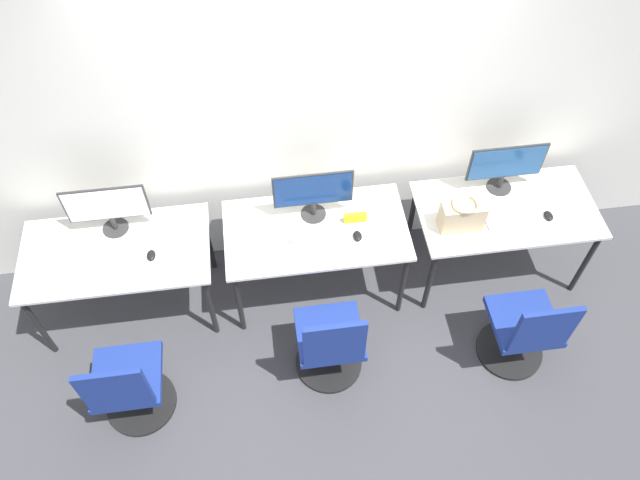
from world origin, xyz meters
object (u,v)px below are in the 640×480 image
Objects in this scene: mouse_right at (549,216)px; office_chair_right at (524,333)px; office_chair_center at (331,346)px; handbag at (462,215)px; monitor_right at (506,165)px; keyboard_center at (318,239)px; monitor_center at (313,193)px; mouse_left at (151,255)px; keyboard_left at (113,260)px; keyboard_right at (513,220)px; mouse_center at (358,236)px; office_chair_left at (129,389)px; monitor_left at (107,207)px.

office_chair_right is at bearing -114.68° from mouse_right.
handbag is (1.00, 0.63, 0.47)m from office_chair_center.
keyboard_center is at bearing -167.58° from monitor_right.
monitor_center is 0.61× the size of office_chair_center.
monitor_center is 1.68m from mouse_right.
office_chair_center is at bearing -89.87° from keyboard_center.
mouse_left is at bearing 179.37° from keyboard_center.
keyboard_left is at bearing 155.09° from office_chair_center.
keyboard_left is at bearing 179.44° from keyboard_right.
mouse_left is 1.41m from mouse_center.
office_chair_left is 1.34m from office_chair_center.
mouse_left is 2.52m from keyboard_right.
keyboard_left is 0.43× the size of office_chair_center.
keyboard_center is at bearing -0.63° from mouse_left.
keyboard_left is 0.43× the size of office_chair_right.
handbag reaches higher than office_chair_right.
mouse_right reaches higher than keyboard_left.
keyboard_right is at bearing 85.06° from office_chair_right.
mouse_center is (0.28, -0.25, -0.21)m from monitor_center.
monitor_right is 0.39m from keyboard_right.
office_chair_center is (1.39, -0.65, -0.36)m from keyboard_left.
monitor_right is (2.78, 0.30, 0.22)m from keyboard_left.
monitor_left is 1.85× the size of handbag.
keyboard_center is 0.43× the size of office_chair_center.
mouse_left is at bearing -173.37° from monitor_right.
office_chair_right reaches higher than mouse_center.
office_chair_center is at bearing -89.91° from monitor_center.
keyboard_left is 3.04m from mouse_right.
monitor_center reaches higher than keyboard_right.
office_chair_center is at bearing 176.47° from office_chair_right.
office_chair_center is 1.56m from keyboard_right.
mouse_left is 0.16× the size of monitor_right.
monitor_left is at bearing 173.62° from keyboard_right.
monitor_center is at bearing 171.26° from mouse_right.
keyboard_left is 4.29× the size of mouse_right.
office_chair_right reaches higher than keyboard_center.
keyboard_left is 2.78m from keyboard_right.
mouse_left is 1.00× the size of mouse_center.
monitor_left is 1.77m from office_chair_center.
office_chair_center is at bearing -24.91° from keyboard_left.
keyboard_center is at bearing 29.81° from office_chair_left.
monitor_center reaches higher than mouse_center.
office_chair_left is 2.34× the size of keyboard_right.
office_chair_center is 1.33m from office_chair_right.
monitor_right is 1.85× the size of handbag.
monitor_right reaches higher than mouse_center.
mouse_left and mouse_center have the same top height.
monitor_left is 0.61× the size of office_chair_left.
monitor_center is at bearing 11.13° from mouse_left.
monitor_center is 6.15× the size of mouse_right.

